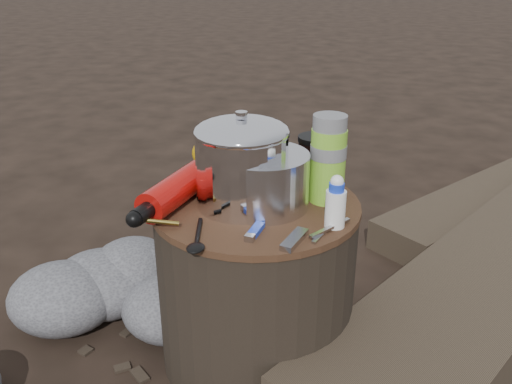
% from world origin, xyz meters
% --- Properties ---
extents(ground, '(60.00, 60.00, 0.00)m').
position_xyz_m(ground, '(0.00, 0.00, 0.00)').
color(ground, black).
rests_on(ground, ground).
extents(stump, '(0.49, 0.49, 0.45)m').
position_xyz_m(stump, '(0.00, 0.00, 0.23)').
color(stump, black).
rests_on(stump, ground).
extents(rock_ring, '(0.46, 1.00, 0.20)m').
position_xyz_m(rock_ring, '(-0.43, -0.27, 0.10)').
color(rock_ring, '#58585C').
rests_on(rock_ring, ground).
extents(log_small, '(1.02, 1.21, 0.11)m').
position_xyz_m(log_small, '(0.78, 1.11, 0.06)').
color(log_small, '#392E22').
rests_on(log_small, ground).
extents(foil_windscreen, '(0.21, 0.21, 0.13)m').
position_xyz_m(foil_windscreen, '(0.02, -0.01, 0.52)').
color(foil_windscreen, silver).
rests_on(foil_windscreen, stump).
extents(camping_pot, '(0.21, 0.21, 0.21)m').
position_xyz_m(camping_pot, '(-0.03, -0.02, 0.56)').
color(camping_pot, silver).
rests_on(camping_pot, stump).
extents(fuel_bottle, '(0.13, 0.31, 0.07)m').
position_xyz_m(fuel_bottle, '(-0.18, -0.05, 0.49)').
color(fuel_bottle, red).
rests_on(fuel_bottle, stump).
extents(thermos, '(0.08, 0.08, 0.21)m').
position_xyz_m(thermos, '(0.16, 0.05, 0.56)').
color(thermos, '#80C630').
rests_on(thermos, stump).
extents(travel_mug, '(0.08, 0.08, 0.13)m').
position_xyz_m(travel_mug, '(0.12, 0.15, 0.51)').
color(travel_mug, black).
rests_on(travel_mug, stump).
extents(stuff_sack, '(0.16, 0.13, 0.11)m').
position_xyz_m(stuff_sack, '(-0.13, 0.16, 0.51)').
color(stuff_sack, '#D39605').
rests_on(stuff_sack, stump).
extents(food_pouch, '(0.10, 0.04, 0.13)m').
position_xyz_m(food_pouch, '(-0.02, 0.20, 0.52)').
color(food_pouch, '#111B49').
rests_on(food_pouch, stump).
extents(lighter, '(0.03, 0.08, 0.01)m').
position_xyz_m(lighter, '(0.03, -0.15, 0.46)').
color(lighter, blue).
rests_on(lighter, stump).
extents(multitool, '(0.05, 0.10, 0.01)m').
position_xyz_m(multitool, '(0.12, -0.17, 0.46)').
color(multitool, '#A7A7AB').
rests_on(multitool, stump).
extents(pot_grabber, '(0.08, 0.12, 0.01)m').
position_xyz_m(pot_grabber, '(0.18, -0.11, 0.46)').
color(pot_grabber, '#A7A7AB').
rests_on(pot_grabber, stump).
extents(spork, '(0.06, 0.14, 0.01)m').
position_xyz_m(spork, '(-0.08, -0.18, 0.46)').
color(spork, black).
rests_on(spork, stump).
extents(squeeze_bottle, '(0.04, 0.04, 0.10)m').
position_xyz_m(squeeze_bottle, '(0.19, -0.08, 0.50)').
color(squeeze_bottle, white).
rests_on(squeeze_bottle, stump).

